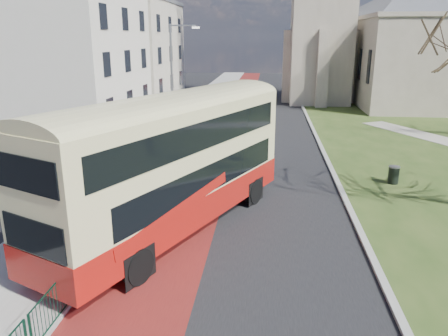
# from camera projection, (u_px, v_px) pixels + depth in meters

# --- Properties ---
(ground) EXTENTS (160.00, 160.00, 0.00)m
(ground) POSITION_uv_depth(u_px,v_px,m) (192.00, 259.00, 14.88)
(ground) COLOR black
(ground) RESTS_ON ground
(road_carriageway) EXTENTS (9.00, 120.00, 0.01)m
(road_carriageway) POSITION_uv_depth(u_px,v_px,m) (255.00, 135.00, 33.78)
(road_carriageway) COLOR black
(road_carriageway) RESTS_ON ground
(bus_lane) EXTENTS (3.40, 120.00, 0.01)m
(bus_lane) POSITION_uv_depth(u_px,v_px,m) (221.00, 134.00, 34.05)
(bus_lane) COLOR #591414
(bus_lane) RESTS_ON ground
(pavement_west) EXTENTS (4.00, 120.00, 0.12)m
(pavement_west) POSITION_uv_depth(u_px,v_px,m) (173.00, 132.00, 34.40)
(pavement_west) COLOR gray
(pavement_west) RESTS_ON ground
(kerb_west) EXTENTS (0.25, 120.00, 0.13)m
(kerb_west) POSITION_uv_depth(u_px,v_px,m) (198.00, 133.00, 34.20)
(kerb_west) COLOR #999993
(kerb_west) RESTS_ON ground
(kerb_east) EXTENTS (0.25, 80.00, 0.13)m
(kerb_east) POSITION_uv_depth(u_px,v_px,m) (313.00, 130.00, 35.22)
(kerb_east) COLOR #999993
(kerb_east) RESTS_ON ground
(pedestrian_railing) EXTENTS (0.07, 24.00, 1.12)m
(pedestrian_railing) POSITION_uv_depth(u_px,v_px,m) (140.00, 199.00, 18.82)
(pedestrian_railing) COLOR #0D3B28
(pedestrian_railing) RESTS_ON ground
(street_block_near) EXTENTS (10.30, 14.30, 13.00)m
(street_block_near) POSITION_uv_depth(u_px,v_px,m) (66.00, 47.00, 35.33)
(street_block_near) COLOR beige
(street_block_near) RESTS_ON ground
(street_block_far) EXTENTS (10.30, 16.30, 11.50)m
(street_block_far) POSITION_uv_depth(u_px,v_px,m) (128.00, 50.00, 50.78)
(street_block_far) COLOR #B3AC97
(street_block_far) RESTS_ON ground
(streetlamp) EXTENTS (2.13, 0.18, 8.00)m
(streetlamp) POSITION_uv_depth(u_px,v_px,m) (174.00, 76.00, 31.13)
(streetlamp) COLOR gray
(streetlamp) RESTS_ON pavement_west
(bus) EXTENTS (7.66, 12.27, 5.10)m
(bus) POSITION_uv_depth(u_px,v_px,m) (174.00, 159.00, 16.24)
(bus) COLOR #9A130E
(bus) RESTS_ON ground
(litter_bin) EXTENTS (0.63, 0.63, 0.91)m
(litter_bin) POSITION_uv_depth(u_px,v_px,m) (394.00, 175.00, 22.30)
(litter_bin) COLOR black
(litter_bin) RESTS_ON grass_green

